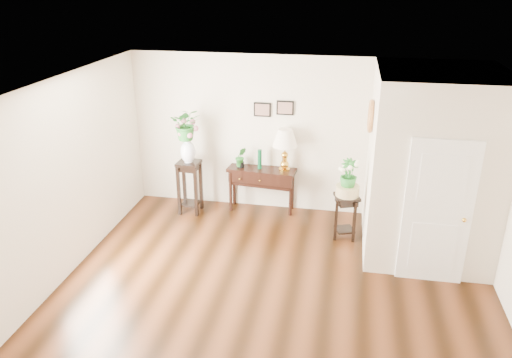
% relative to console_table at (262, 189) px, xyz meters
% --- Properties ---
extents(floor, '(6.00, 5.50, 0.02)m').
position_rel_console_table_xyz_m(floor, '(0.63, -2.57, -0.41)').
color(floor, '#532913').
rests_on(floor, ground).
extents(ceiling, '(6.00, 5.50, 0.02)m').
position_rel_console_table_xyz_m(ceiling, '(0.63, -2.57, 2.39)').
color(ceiling, white).
rests_on(ceiling, ground).
extents(wall_back, '(6.00, 0.02, 2.80)m').
position_rel_console_table_xyz_m(wall_back, '(0.63, 0.18, 0.99)').
color(wall_back, beige).
rests_on(wall_back, ground).
extents(wall_front, '(6.00, 0.02, 2.80)m').
position_rel_console_table_xyz_m(wall_front, '(0.63, -5.32, 0.99)').
color(wall_front, beige).
rests_on(wall_front, ground).
extents(wall_left, '(0.02, 5.50, 2.80)m').
position_rel_console_table_xyz_m(wall_left, '(-2.37, -2.57, 0.99)').
color(wall_left, beige).
rests_on(wall_left, ground).
extents(partition, '(1.80, 1.95, 2.80)m').
position_rel_console_table_xyz_m(partition, '(2.73, -0.79, 0.99)').
color(partition, beige).
rests_on(partition, floor).
extents(door, '(0.90, 0.05, 2.10)m').
position_rel_console_table_xyz_m(door, '(2.73, -1.79, 0.64)').
color(door, white).
rests_on(door, floor).
extents(art_print_left, '(0.30, 0.02, 0.25)m').
position_rel_console_table_xyz_m(art_print_left, '(-0.02, 0.16, 1.44)').
color(art_print_left, black).
rests_on(art_print_left, wall_back).
extents(art_print_right, '(0.30, 0.02, 0.25)m').
position_rel_console_table_xyz_m(art_print_right, '(0.38, 0.16, 1.49)').
color(art_print_right, black).
rests_on(art_print_right, wall_back).
extents(wall_ornament, '(0.07, 0.51, 0.51)m').
position_rel_console_table_xyz_m(wall_ornament, '(1.79, -0.67, 1.64)').
color(wall_ornament, tan).
rests_on(wall_ornament, partition).
extents(console_table, '(1.25, 0.52, 0.81)m').
position_rel_console_table_xyz_m(console_table, '(0.00, 0.00, 0.00)').
color(console_table, black).
rests_on(console_table, floor).
extents(table_lamp, '(0.57, 0.57, 0.77)m').
position_rel_console_table_xyz_m(table_lamp, '(0.41, 0.00, 0.76)').
color(table_lamp, gold).
rests_on(table_lamp, console_table).
extents(green_vase, '(0.08, 0.08, 0.36)m').
position_rel_console_table_xyz_m(green_vase, '(-0.04, 0.00, 0.58)').
color(green_vase, '#094624').
rests_on(green_vase, console_table).
extents(potted_plant, '(0.24, 0.22, 0.36)m').
position_rel_console_table_xyz_m(potted_plant, '(-0.38, 0.00, 0.59)').
color(potted_plant, '#25772A').
rests_on(potted_plant, console_table).
extents(plant_stand_a, '(0.40, 0.40, 0.97)m').
position_rel_console_table_xyz_m(plant_stand_a, '(-1.26, -0.32, 0.08)').
color(plant_stand_a, black).
rests_on(plant_stand_a, floor).
extents(porcelain_vase, '(0.29, 0.29, 0.46)m').
position_rel_console_table_xyz_m(porcelain_vase, '(-1.26, -0.32, 0.79)').
color(porcelain_vase, white).
rests_on(porcelain_vase, plant_stand_a).
extents(lily_arrangement, '(0.60, 0.55, 0.57)m').
position_rel_console_table_xyz_m(lily_arrangement, '(-1.26, -0.32, 1.25)').
color(lily_arrangement, '#25772A').
rests_on(lily_arrangement, porcelain_vase).
extents(plant_stand_b, '(0.45, 0.45, 0.75)m').
position_rel_console_table_xyz_m(plant_stand_b, '(1.53, -0.75, -0.03)').
color(plant_stand_b, black).
rests_on(plant_stand_b, floor).
extents(ceramic_bowl, '(0.46, 0.46, 0.17)m').
position_rel_console_table_xyz_m(ceramic_bowl, '(1.53, -0.75, 0.43)').
color(ceramic_bowl, '#D0BF8C').
rests_on(ceramic_bowl, plant_stand_b).
extents(narcissus, '(0.36, 0.36, 0.49)m').
position_rel_console_table_xyz_m(narcissus, '(1.53, -0.75, 0.71)').
color(narcissus, '#25772A').
rests_on(narcissus, ceramic_bowl).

